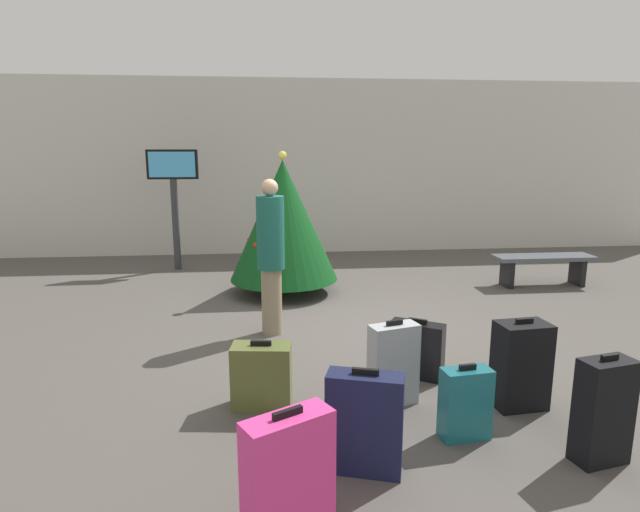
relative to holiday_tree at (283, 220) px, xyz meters
name	(u,v)px	position (x,y,z in m)	size (l,w,h in m)	color
ground_plane	(347,331)	(0.68, -1.77, -1.09)	(16.00, 16.00, 0.00)	#514C47
back_wall	(311,168)	(0.68, 3.14, 0.64)	(16.00, 0.20, 3.46)	beige
holiday_tree	(283,220)	(0.00, 0.00, 0.00)	(1.58, 1.58, 2.08)	#4C3319
flight_info_kiosk	(174,187)	(-1.84, 1.74, 0.37)	(0.86, 0.12, 2.10)	#333338
waiting_bench	(543,263)	(4.04, -0.01, -0.72)	(1.54, 0.44, 0.48)	#4C5159
traveller_0	(271,253)	(-0.20, -1.74, -0.14)	(0.41, 0.41, 1.79)	gray
suitcase_0	(521,365)	(1.82, -3.71, -0.72)	(0.44, 0.32, 0.77)	black
suitcase_1	(393,365)	(0.79, -3.56, -0.74)	(0.44, 0.28, 0.73)	#9EA0A5
suitcase_2	(364,423)	(0.38, -4.46, -0.74)	(0.54, 0.33, 0.73)	#141938
suitcase_3	(465,404)	(1.19, -4.13, -0.82)	(0.38, 0.22, 0.58)	#19606B
suitcase_4	(262,376)	(-0.31, -3.51, -0.82)	(0.51, 0.31, 0.58)	#59602D
suitcase_5	(417,350)	(1.14, -3.06, -0.82)	(0.52, 0.42, 0.57)	black
suitcase_6	(288,474)	(-0.15, -4.96, -0.74)	(0.54, 0.42, 0.74)	#E5388C
suitcase_7	(603,411)	(2.00, -4.52, -0.72)	(0.40, 0.27, 0.78)	black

